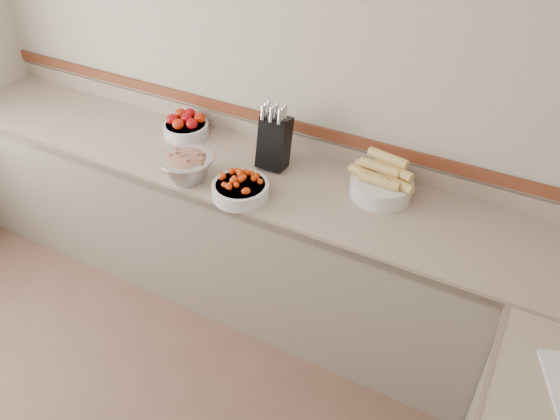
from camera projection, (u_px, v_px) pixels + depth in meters
The scene contains 7 objects.
back_wall at pixel (280, 78), 2.84m from camera, with size 4.00×4.00×0.00m, color #B9AD99.
counter_back at pixel (253, 237), 3.14m from camera, with size 4.00×0.65×1.08m.
knife_block at pixel (274, 141), 2.83m from camera, with size 0.16×0.19×0.36m.
tomato_bowl at pixel (186, 126), 3.14m from camera, with size 0.26×0.26×0.13m.
cherry_tomato_bowl at pixel (240, 188), 2.66m from camera, with size 0.28×0.28×0.15m.
corn_bowl at pixel (382, 183), 2.66m from camera, with size 0.34×0.31×0.23m.
rhubarb_bowl at pixel (187, 166), 2.76m from camera, with size 0.28×0.28×0.16m.
Camera 1 is at (1.27, -0.35, 2.50)m, focal length 35.00 mm.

